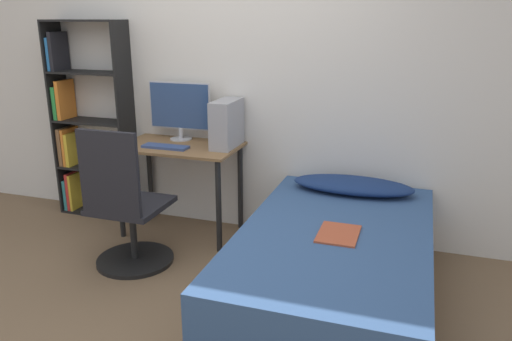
{
  "coord_description": "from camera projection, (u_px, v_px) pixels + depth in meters",
  "views": [
    {
      "loc": [
        1.5,
        -2.35,
        1.78
      ],
      "look_at": [
        0.45,
        0.8,
        0.75
      ],
      "focal_mm": 35.0,
      "sensor_mm": 36.0,
      "label": 1
    }
  ],
  "objects": [
    {
      "name": "bookshelf",
      "position": [
        82.0,
        126.0,
        4.53
      ],
      "size": [
        0.72,
        0.27,
        1.76
      ],
      "color": "black",
      "rests_on": "ground_plane"
    },
    {
      "name": "pc_tower",
      "position": [
        227.0,
        124.0,
        3.99
      ],
      "size": [
        0.16,
        0.38,
        0.38
      ],
      "color": "#99999E",
      "rests_on": "desk"
    },
    {
      "name": "office_chair",
      "position": [
        126.0,
        216.0,
        3.6
      ],
      "size": [
        0.58,
        0.58,
        1.06
      ],
      "color": "black",
      "rests_on": "ground_plane"
    },
    {
      "name": "monitor",
      "position": [
        180.0,
        108.0,
        4.2
      ],
      "size": [
        0.56,
        0.19,
        0.49
      ],
      "color": "#B7B7BC",
      "rests_on": "desk"
    },
    {
      "name": "ground_plane",
      "position": [
        146.0,
        315.0,
        3.11
      ],
      "size": [
        14.0,
        14.0,
        0.0
      ],
      "primitive_type": "plane",
      "color": "brown"
    },
    {
      "name": "wall_back",
      "position": [
        232.0,
        83.0,
        4.13
      ],
      "size": [
        8.0,
        0.05,
        2.5
      ],
      "color": "silver",
      "rests_on": "ground_plane"
    },
    {
      "name": "pillow",
      "position": [
        353.0,
        185.0,
        3.75
      ],
      "size": [
        0.9,
        0.36,
        0.11
      ],
      "color": "navy",
      "rests_on": "bed"
    },
    {
      "name": "keyboard",
      "position": [
        165.0,
        147.0,
        3.99
      ],
      "size": [
        0.38,
        0.12,
        0.02
      ],
      "color": "#33477A",
      "rests_on": "desk"
    },
    {
      "name": "desk",
      "position": [
        180.0,
        161.0,
        4.12
      ],
      "size": [
        0.98,
        0.59,
        0.77
      ],
      "color": "brown",
      "rests_on": "ground_plane"
    },
    {
      "name": "bed",
      "position": [
        334.0,
        268.0,
        3.17
      ],
      "size": [
        1.19,
        2.0,
        0.51
      ],
      "color": "#4C3D2D",
      "rests_on": "ground_plane"
    },
    {
      "name": "magazine",
      "position": [
        338.0,
        234.0,
        3.02
      ],
      "size": [
        0.24,
        0.32,
        0.01
      ],
      "color": "#B24C2D",
      "rests_on": "bed"
    }
  ]
}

